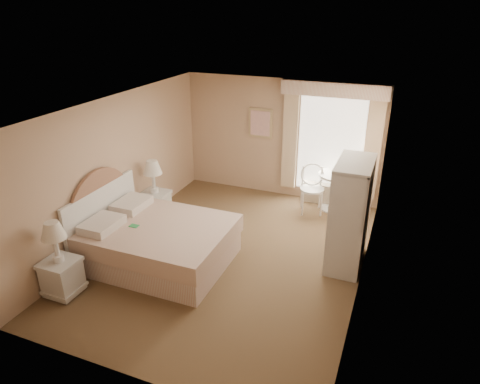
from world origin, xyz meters
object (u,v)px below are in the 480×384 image
at_px(nightstand_far, 155,198).
at_px(armoire, 349,223).
at_px(cafe_chair, 312,184).
at_px(bed, 152,240).
at_px(nightstand_near, 60,268).
at_px(round_table, 336,186).

xyz_separation_m(nightstand_far, armoire, (3.65, -0.16, 0.27)).
distance_m(nightstand_far, cafe_chair, 3.09).
height_order(nightstand_far, cafe_chair, nightstand_far).
distance_m(bed, nightstand_near, 1.44).
distance_m(bed, nightstand_far, 1.45).
relative_size(round_table, cafe_chair, 0.79).
xyz_separation_m(bed, nightstand_far, (-0.73, 1.25, 0.08)).
height_order(nightstand_near, armoire, armoire).
xyz_separation_m(round_table, armoire, (0.53, -1.90, 0.21)).
distance_m(bed, cafe_chair, 3.39).
distance_m(nightstand_near, nightstand_far, 2.49).
bearing_deg(nightstand_near, bed, 59.67).
bearing_deg(nightstand_far, armoire, -2.43).
distance_m(cafe_chair, armoire, 1.93).
bearing_deg(bed, nightstand_far, 120.14).
relative_size(nightstand_far, round_table, 1.55).
xyz_separation_m(nightstand_near, armoire, (3.65, 2.34, 0.29)).
height_order(cafe_chair, armoire, armoire).
xyz_separation_m(bed, armoire, (2.93, 1.10, 0.35)).
bearing_deg(cafe_chair, armoire, -76.84).
distance_m(nightstand_far, armoire, 3.67).
distance_m(round_table, armoire, 1.98).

